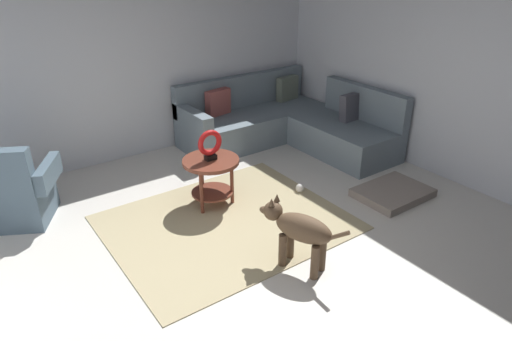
% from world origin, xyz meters
% --- Properties ---
extents(ground_plane, '(6.00, 6.00, 0.10)m').
position_xyz_m(ground_plane, '(0.00, 0.00, -0.05)').
color(ground_plane, silver).
extents(wall_back, '(6.00, 0.12, 2.70)m').
position_xyz_m(wall_back, '(0.00, 2.94, 1.35)').
color(wall_back, silver).
rests_on(wall_back, ground_plane).
extents(wall_right, '(0.12, 6.00, 2.70)m').
position_xyz_m(wall_right, '(2.94, 0.00, 1.35)').
color(wall_right, silver).
rests_on(wall_right, ground_plane).
extents(area_rug, '(2.30, 1.90, 0.01)m').
position_xyz_m(area_rug, '(0.15, 0.70, 0.01)').
color(area_rug, tan).
rests_on(area_rug, ground_plane).
extents(sectional_couch, '(2.20, 2.25, 0.88)m').
position_xyz_m(sectional_couch, '(1.99, 2.01, 0.29)').
color(sectional_couch, slate).
rests_on(sectional_couch, ground_plane).
extents(armchair, '(0.99, 0.91, 0.88)m').
position_xyz_m(armchair, '(-1.56, 1.95, 0.32)').
color(armchair, '#4C6070').
rests_on(armchair, ground_plane).
extents(side_table, '(0.60, 0.60, 0.54)m').
position_xyz_m(side_table, '(0.23, 1.11, 0.42)').
color(side_table, brown).
rests_on(side_table, ground_plane).
extents(torus_sculpture, '(0.28, 0.08, 0.33)m').
position_xyz_m(torus_sculpture, '(0.23, 1.11, 0.71)').
color(torus_sculpture, black).
rests_on(torus_sculpture, side_table).
extents(dog_bed_mat, '(0.80, 0.60, 0.09)m').
position_xyz_m(dog_bed_mat, '(1.98, 0.08, 0.04)').
color(dog_bed_mat, gray).
rests_on(dog_bed_mat, ground_plane).
extents(dog, '(0.39, 0.81, 0.63)m').
position_xyz_m(dog, '(0.28, -0.26, 0.38)').
color(dog, brown).
rests_on(dog, ground_plane).
extents(dog_toy_ball, '(0.10, 0.10, 0.10)m').
position_xyz_m(dog_toy_ball, '(1.19, 0.77, 0.05)').
color(dog_toy_ball, silver).
rests_on(dog_toy_ball, ground_plane).
extents(dog_toy_rope, '(0.07, 0.16, 0.05)m').
position_xyz_m(dog_toy_rope, '(0.73, 0.03, 0.03)').
color(dog_toy_rope, silver).
rests_on(dog_toy_rope, ground_plane).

